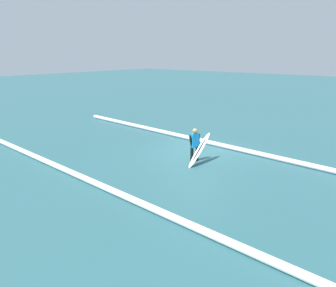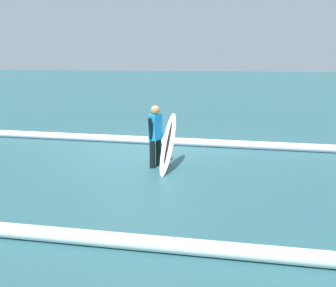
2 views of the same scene
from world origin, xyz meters
name	(u,v)px [view 1 (image 1 of 2)]	position (x,y,z in m)	size (l,w,h in m)	color
ground_plane	(192,153)	(0.00, 0.00, 0.00)	(123.36, 123.36, 0.00)	#29575D
surfer	(195,143)	(-0.77, 0.94, 0.84)	(0.30, 0.58, 1.50)	black
surfboard	(199,150)	(-1.11, 1.06, 0.62)	(0.28, 1.51, 1.27)	white
wave_crest_foreground	(195,139)	(1.03, -1.73, 0.12)	(0.23, 0.23, 18.97)	white
wave_crest_midground	(99,185)	(0.20, 5.47, 0.11)	(0.23, 0.23, 19.67)	white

